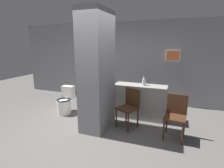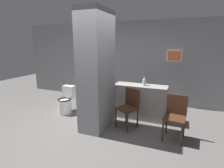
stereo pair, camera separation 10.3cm
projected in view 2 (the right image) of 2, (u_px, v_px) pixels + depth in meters
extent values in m
plane|color=#5B5956|center=(87.00, 135.00, 3.72)|extent=(14.00, 14.00, 0.00)
cube|color=gray|center=(126.00, 62.00, 5.80)|extent=(8.00, 0.06, 2.60)
cube|color=beige|center=(83.00, 49.00, 6.26)|extent=(0.36, 0.02, 0.48)
cube|color=#B24C8C|center=(83.00, 49.00, 6.25)|extent=(0.30, 0.01, 0.39)
cube|color=beige|center=(174.00, 56.00, 5.15)|extent=(0.44, 0.02, 0.34)
cube|color=#D86633|center=(174.00, 56.00, 5.13)|extent=(0.36, 0.01, 0.28)
cube|color=gray|center=(97.00, 72.00, 3.84)|extent=(0.51, 0.92, 2.60)
cylinder|color=#593319|center=(81.00, 60.00, 3.72)|extent=(0.03, 0.40, 0.40)
cylinder|color=red|center=(81.00, 60.00, 3.72)|extent=(0.01, 0.07, 0.07)
cube|color=gray|center=(140.00, 102.00, 4.51)|extent=(1.33, 0.44, 0.88)
cylinder|color=white|center=(65.00, 107.00, 4.86)|extent=(0.37, 0.37, 0.38)
torus|color=black|center=(64.00, 100.00, 4.81)|extent=(0.36, 0.36, 0.04)
cube|color=white|center=(69.00, 92.00, 4.99)|extent=(0.34, 0.20, 0.35)
cylinder|color=#422616|center=(116.00, 118.00, 4.02)|extent=(0.04, 0.04, 0.44)
cylinder|color=#422616|center=(127.00, 123.00, 3.78)|extent=(0.04, 0.04, 0.44)
cylinder|color=#422616|center=(126.00, 114.00, 4.26)|extent=(0.04, 0.04, 0.44)
cylinder|color=#422616|center=(137.00, 118.00, 4.01)|extent=(0.04, 0.04, 0.44)
cube|color=#422616|center=(127.00, 109.00, 3.96)|extent=(0.53, 0.53, 0.04)
cube|color=#422616|center=(132.00, 97.00, 4.04)|extent=(0.38, 0.19, 0.41)
cylinder|color=#422616|center=(163.00, 131.00, 3.44)|extent=(0.04, 0.04, 0.44)
cylinder|color=#422616|center=(182.00, 135.00, 3.28)|extent=(0.04, 0.04, 0.44)
cylinder|color=#422616|center=(166.00, 124.00, 3.75)|extent=(0.04, 0.04, 0.44)
cylinder|color=#422616|center=(184.00, 127.00, 3.58)|extent=(0.04, 0.04, 0.44)
cube|color=#422616|center=(175.00, 118.00, 3.46)|extent=(0.44, 0.44, 0.04)
cube|color=#422616|center=(177.00, 105.00, 3.57)|extent=(0.41, 0.07, 0.41)
torus|color=black|center=(87.00, 94.00, 5.41)|extent=(0.74, 0.04, 0.74)
torus|color=black|center=(116.00, 98.00, 5.05)|extent=(0.74, 0.04, 0.74)
cylinder|color=black|center=(101.00, 90.00, 5.19)|extent=(0.89, 0.04, 0.04)
cylinder|color=black|center=(94.00, 89.00, 5.27)|extent=(0.03, 0.03, 0.38)
cylinder|color=black|center=(114.00, 91.00, 5.03)|extent=(0.03, 0.03, 0.35)
cube|color=black|center=(93.00, 82.00, 5.23)|extent=(0.16, 0.06, 0.04)
cylinder|color=#262626|center=(114.00, 85.00, 4.99)|extent=(0.03, 0.42, 0.03)
cylinder|color=silver|center=(144.00, 82.00, 4.37)|extent=(0.09, 0.09, 0.16)
cylinder|color=silver|center=(144.00, 78.00, 4.35)|extent=(0.03, 0.03, 0.07)
sphere|color=#333333|center=(144.00, 76.00, 4.34)|extent=(0.04, 0.04, 0.04)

